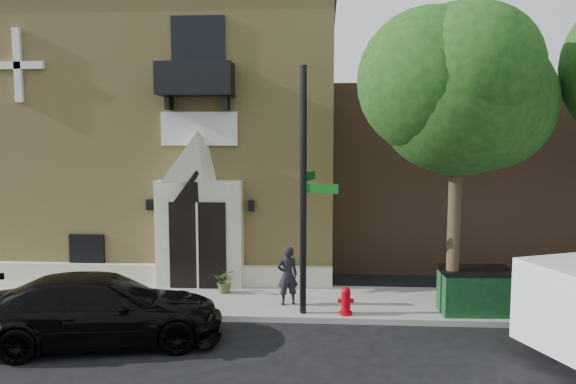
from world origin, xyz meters
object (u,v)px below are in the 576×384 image
object	(u,v)px
dumpster	(475,290)
pedestrian_near	(288,275)
black_sedan	(102,310)
street_sign	(304,191)
fire_hydrant	(346,301)

from	to	relation	value
dumpster	pedestrian_near	distance (m)	4.89
black_sedan	dumpster	bearing A→B (deg)	-87.95
street_sign	fire_hydrant	xyz separation A→B (m)	(1.08, -0.06, -2.81)
fire_hydrant	pedestrian_near	size ratio (longest dim) A/B	0.45
black_sedan	street_sign	distance (m)	5.56
street_sign	fire_hydrant	world-z (taller)	street_sign
pedestrian_near	street_sign	bearing A→B (deg)	104.37
street_sign	pedestrian_near	distance (m)	2.51
street_sign	pedestrian_near	world-z (taller)	street_sign
fire_hydrant	dumpster	bearing A→B (deg)	6.13
dumpster	pedestrian_near	bearing A→B (deg)	173.03
street_sign	dumpster	world-z (taller)	street_sign
street_sign	pedestrian_near	bearing A→B (deg)	140.88
fire_hydrant	dumpster	xyz separation A→B (m)	(3.33, 0.36, 0.24)
black_sedan	fire_hydrant	xyz separation A→B (m)	(5.60, 1.95, -0.29)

